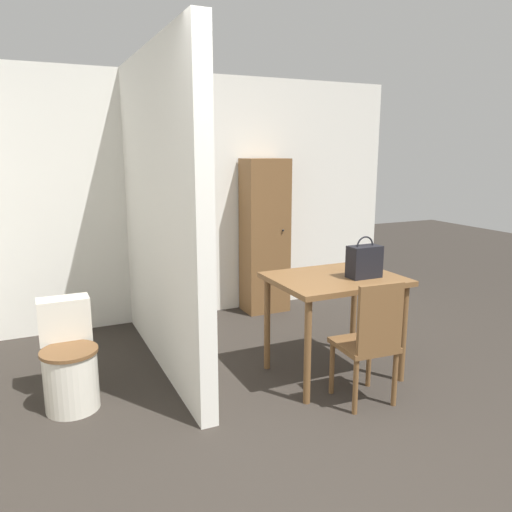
# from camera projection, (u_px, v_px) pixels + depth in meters

# --- Properties ---
(wall_back) EXTENTS (5.03, 0.12, 2.50)m
(wall_back) POSITION_uv_depth(u_px,v_px,m) (176.00, 199.00, 5.16)
(wall_back) COLOR silver
(wall_back) RESTS_ON ground_plane
(partition_wall) EXTENTS (0.12, 2.23, 2.50)m
(partition_wall) POSITION_uv_depth(u_px,v_px,m) (160.00, 214.00, 3.93)
(partition_wall) COLOR silver
(partition_wall) RESTS_ON ground_plane
(dining_table) EXTENTS (0.96, 0.75, 0.80)m
(dining_table) POSITION_uv_depth(u_px,v_px,m) (335.00, 290.00, 3.82)
(dining_table) COLOR brown
(dining_table) RESTS_ON ground_plane
(wooden_chair) EXTENTS (0.40, 0.40, 0.89)m
(wooden_chair) POSITION_uv_depth(u_px,v_px,m) (370.00, 340.00, 3.41)
(wooden_chair) COLOR brown
(wooden_chair) RESTS_ON ground_plane
(toilet) EXTENTS (0.38, 0.53, 0.72)m
(toilet) POSITION_uv_depth(u_px,v_px,m) (69.00, 363.00, 3.43)
(toilet) COLOR silver
(toilet) RESTS_ON ground_plane
(handbag) EXTENTS (0.25, 0.14, 0.32)m
(handbag) POSITION_uv_depth(u_px,v_px,m) (364.00, 261.00, 3.75)
(handbag) COLOR black
(handbag) RESTS_ON dining_table
(wooden_cabinet) EXTENTS (0.47, 0.36, 1.66)m
(wooden_cabinet) POSITION_uv_depth(u_px,v_px,m) (265.00, 236.00, 5.40)
(wooden_cabinet) COLOR brown
(wooden_cabinet) RESTS_ON ground_plane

